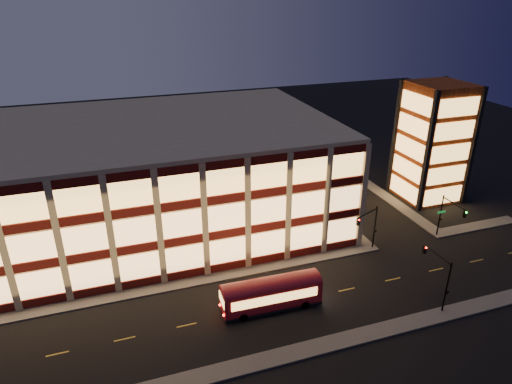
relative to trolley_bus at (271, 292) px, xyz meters
name	(u,v)px	position (x,y,z in m)	size (l,w,h in m)	color
ground	(194,287)	(-6.92, 6.16, -1.96)	(200.00, 200.00, 0.00)	black
sidewalk_office_south	(166,286)	(-9.92, 7.16, -1.88)	(54.00, 2.00, 0.15)	#514F4C
sidewalk_office_east	(314,197)	(16.08, 23.16, -1.88)	(2.00, 30.00, 0.15)	#514F4C
sidewalk_tower_south	(474,227)	(33.08, 7.16, -1.88)	(14.00, 2.00, 0.15)	#514F4C
sidewalk_tower_west	(374,188)	(27.08, 23.16, -1.88)	(2.00, 30.00, 0.15)	#514F4C
sidewalk_near	(224,371)	(-6.92, -6.84, -1.88)	(100.00, 2.00, 0.15)	#514F4C
office_building	(144,176)	(-9.83, 23.07, 5.29)	(50.45, 30.45, 14.50)	tan
stair_tower	(433,143)	(33.03, 18.11, 7.03)	(8.60, 8.60, 18.00)	#8C3814
traffic_signal_far	(369,223)	(15.29, 6.40, 2.16)	(3.79, 1.87, 6.00)	black
traffic_signal_right	(449,213)	(26.58, 5.54, 2.15)	(1.20, 4.37, 6.00)	black
traffic_signal_near	(439,270)	(16.58, -4.87, 2.17)	(0.32, 4.45, 6.00)	black
trolley_bus	(271,292)	(0.00, 0.00, 0.00)	(10.50, 3.01, 3.53)	maroon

